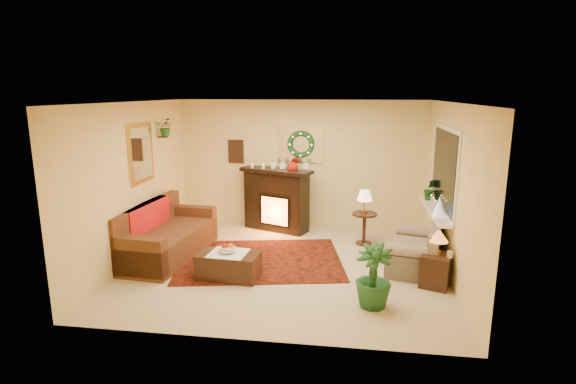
# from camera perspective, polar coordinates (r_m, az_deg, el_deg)

# --- Properties ---
(floor) EXTENTS (5.00, 5.00, 0.00)m
(floor) POSITION_cam_1_polar(r_m,az_deg,el_deg) (7.36, -0.39, -9.37)
(floor) COLOR beige
(floor) RESTS_ON ground
(ceiling) EXTENTS (5.00, 5.00, 0.00)m
(ceiling) POSITION_cam_1_polar(r_m,az_deg,el_deg) (6.82, -0.42, 11.32)
(ceiling) COLOR white
(ceiling) RESTS_ON ground
(wall_back) EXTENTS (5.00, 5.00, 0.00)m
(wall_back) POSITION_cam_1_polar(r_m,az_deg,el_deg) (9.17, 1.66, 3.50)
(wall_back) COLOR #EFD88C
(wall_back) RESTS_ON ground
(wall_front) EXTENTS (5.00, 5.00, 0.00)m
(wall_front) POSITION_cam_1_polar(r_m,az_deg,el_deg) (4.83, -4.32, -4.97)
(wall_front) COLOR #EFD88C
(wall_front) RESTS_ON ground
(wall_left) EXTENTS (4.50, 4.50, 0.00)m
(wall_left) POSITION_cam_1_polar(r_m,az_deg,el_deg) (7.74, -19.04, 1.09)
(wall_left) COLOR #EFD88C
(wall_left) RESTS_ON ground
(wall_right) EXTENTS (4.50, 4.50, 0.00)m
(wall_right) POSITION_cam_1_polar(r_m,az_deg,el_deg) (7.06, 20.09, -0.05)
(wall_right) COLOR #EFD88C
(wall_right) RESTS_ON ground
(area_rug) EXTENTS (2.99, 2.46, 0.01)m
(area_rug) POSITION_cam_1_polar(r_m,az_deg,el_deg) (7.61, -3.54, -8.58)
(area_rug) COLOR maroon
(area_rug) RESTS_ON floor
(sofa) EXTENTS (1.13, 2.20, 0.91)m
(sofa) POSITION_cam_1_polar(r_m,az_deg,el_deg) (7.90, -15.06, -4.94)
(sofa) COLOR #462A1D
(sofa) RESTS_ON floor
(red_throw) EXTENTS (0.78, 1.26, 0.02)m
(red_throw) POSITION_cam_1_polar(r_m,az_deg,el_deg) (8.03, -14.87, -4.46)
(red_throw) COLOR red
(red_throw) RESTS_ON sofa
(fireplace) EXTENTS (1.36, 0.86, 1.19)m
(fireplace) POSITION_cam_1_polar(r_m,az_deg,el_deg) (9.07, -1.47, -1.44)
(fireplace) COLOR black
(fireplace) RESTS_ON floor
(poinsettia) EXTENTS (0.22, 0.22, 0.22)m
(poinsettia) POSITION_cam_1_polar(r_m,az_deg,el_deg) (8.83, 0.55, 3.15)
(poinsettia) COLOR #A6180B
(poinsettia) RESTS_ON fireplace
(mantel_candle_a) EXTENTS (0.06, 0.06, 0.17)m
(mantel_candle_a) POSITION_cam_1_polar(r_m,az_deg,el_deg) (9.00, -4.57, 3.03)
(mantel_candle_a) COLOR white
(mantel_candle_a) RESTS_ON fireplace
(mantel_candle_b) EXTENTS (0.06, 0.06, 0.19)m
(mantel_candle_b) POSITION_cam_1_polar(r_m,az_deg,el_deg) (8.91, -3.16, 2.96)
(mantel_candle_b) COLOR white
(mantel_candle_b) RESTS_ON fireplace
(mantel_mirror) EXTENTS (0.92, 0.02, 0.72)m
(mantel_mirror) POSITION_cam_1_polar(r_m,az_deg,el_deg) (9.09, 1.66, 5.96)
(mantel_mirror) COLOR white
(mantel_mirror) RESTS_ON wall_back
(wreath) EXTENTS (0.55, 0.11, 0.55)m
(wreath) POSITION_cam_1_polar(r_m,az_deg,el_deg) (9.05, 1.63, 6.06)
(wreath) COLOR #194719
(wreath) RESTS_ON wall_back
(wall_art) EXTENTS (0.32, 0.03, 0.48)m
(wall_art) POSITION_cam_1_polar(r_m,az_deg,el_deg) (9.36, -6.62, 5.15)
(wall_art) COLOR #381E11
(wall_art) RESTS_ON wall_back
(gold_mirror) EXTENTS (0.03, 0.84, 1.00)m
(gold_mirror) POSITION_cam_1_polar(r_m,az_deg,el_deg) (7.92, -18.17, 4.71)
(gold_mirror) COLOR gold
(gold_mirror) RESTS_ON wall_left
(hanging_plant) EXTENTS (0.33, 0.28, 0.36)m
(hanging_plant) POSITION_cam_1_polar(r_m,az_deg,el_deg) (8.52, -15.21, 6.90)
(hanging_plant) COLOR #194719
(hanging_plant) RESTS_ON wall_left
(loveseat) EXTENTS (1.03, 1.42, 0.74)m
(loveseat) POSITION_cam_1_polar(r_m,az_deg,el_deg) (7.42, 15.90, -6.22)
(loveseat) COLOR tan
(loveseat) RESTS_ON floor
(window_frame) EXTENTS (0.03, 1.86, 1.36)m
(window_frame) POSITION_cam_1_polar(r_m,az_deg,el_deg) (7.54, 19.28, 2.72)
(window_frame) COLOR white
(window_frame) RESTS_ON wall_right
(window_glass) EXTENTS (0.02, 1.70, 1.22)m
(window_glass) POSITION_cam_1_polar(r_m,az_deg,el_deg) (7.54, 19.17, 2.72)
(window_glass) COLOR black
(window_glass) RESTS_ON wall_right
(window_sill) EXTENTS (0.22, 1.86, 0.04)m
(window_sill) POSITION_cam_1_polar(r_m,az_deg,el_deg) (7.66, 18.15, -2.26)
(window_sill) COLOR white
(window_sill) RESTS_ON wall_right
(mini_tree) EXTENTS (0.21, 0.21, 0.32)m
(mini_tree) POSITION_cam_1_polar(r_m,az_deg,el_deg) (7.22, 18.65, -1.81)
(mini_tree) COLOR white
(mini_tree) RESTS_ON window_sill
(sill_plant) EXTENTS (0.27, 0.22, 0.50)m
(sill_plant) POSITION_cam_1_polar(r_m,az_deg,el_deg) (8.25, 17.59, 0.35)
(sill_plant) COLOR #245C1E
(sill_plant) RESTS_ON window_sill
(side_table_round) EXTENTS (0.47, 0.47, 0.59)m
(side_table_round) POSITION_cam_1_polar(r_m,az_deg,el_deg) (8.38, 9.65, -4.41)
(side_table_round) COLOR black
(side_table_round) RESTS_ON floor
(lamp_cream) EXTENTS (0.28, 0.28, 0.43)m
(lamp_cream) POSITION_cam_1_polar(r_m,az_deg,el_deg) (8.24, 9.69, -0.71)
(lamp_cream) COLOR #FFCE9D
(lamp_cream) RESTS_ON side_table_round
(end_table_square) EXTENTS (0.51, 0.51, 0.48)m
(end_table_square) POSITION_cam_1_polar(r_m,az_deg,el_deg) (6.88, 18.24, -9.23)
(end_table_square) COLOR black
(end_table_square) RESTS_ON floor
(lamp_tiffany) EXTENTS (0.27, 0.27, 0.40)m
(lamp_tiffany) POSITION_cam_1_polar(r_m,az_deg,el_deg) (6.74, 18.58, -5.43)
(lamp_tiffany) COLOR #FFA146
(lamp_tiffany) RESTS_ON end_table_square
(coffee_table) EXTENTS (0.96, 0.58, 0.39)m
(coffee_table) POSITION_cam_1_polar(r_m,az_deg,el_deg) (6.91, -7.55, -9.11)
(coffee_table) COLOR black
(coffee_table) RESTS_ON floor
(fruit_bowl) EXTENTS (0.26, 0.26, 0.06)m
(fruit_bowl) POSITION_cam_1_polar(r_m,az_deg,el_deg) (6.84, -7.68, -7.19)
(fruit_bowl) COLOR silver
(fruit_bowl) RESTS_ON coffee_table
(floor_palm) EXTENTS (1.60, 1.60, 2.53)m
(floor_palm) POSITION_cam_1_polar(r_m,az_deg,el_deg) (6.00, 10.78, -10.22)
(floor_palm) COLOR #144C16
(floor_palm) RESTS_ON floor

